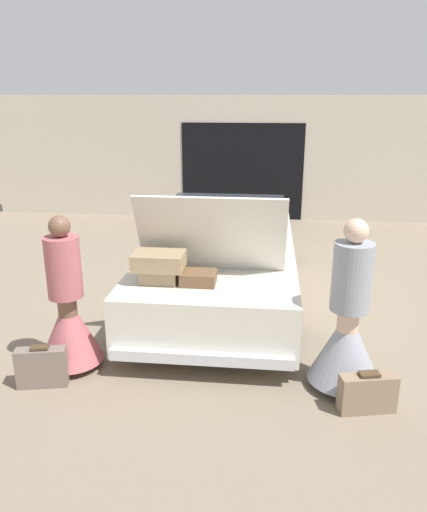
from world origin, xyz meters
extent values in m
plane|color=#7F705B|center=(0.00, 0.00, 0.00)|extent=(40.00, 40.00, 0.00)
cube|color=beige|center=(0.00, 4.69, 1.40)|extent=(12.00, 0.12, 2.80)
cube|color=black|center=(0.00, 4.61, 1.10)|extent=(2.80, 0.02, 2.20)
cube|color=silver|center=(0.00, 0.00, 0.51)|extent=(1.98, 5.01, 0.66)
cube|color=#1E2328|center=(0.00, 0.30, 1.05)|extent=(1.74, 1.60, 0.42)
cylinder|color=black|center=(-0.92, 1.55, 0.33)|extent=(0.18, 0.66, 0.66)
cylinder|color=black|center=(0.92, 1.55, 0.33)|extent=(0.18, 0.66, 0.66)
cylinder|color=black|center=(-0.92, -1.50, 0.33)|extent=(0.18, 0.66, 0.66)
cylinder|color=black|center=(0.92, -1.50, 0.33)|extent=(0.18, 0.66, 0.66)
cube|color=silver|center=(0.00, -2.54, 0.28)|extent=(1.88, 0.10, 0.12)
cube|color=silver|center=(0.00, -1.61, 1.31)|extent=(1.68, 0.49, 0.96)
cube|color=#9E8460|center=(-0.54, -1.92, 0.92)|extent=(0.40, 0.27, 0.16)
cube|color=brown|center=(-0.11, -1.92, 0.91)|extent=(0.38, 0.31, 0.14)
cube|color=#9E8460|center=(-0.54, -1.92, 1.09)|extent=(0.55, 0.39, 0.18)
cylinder|color=brown|center=(-1.43, -2.36, 0.41)|extent=(0.20, 0.20, 0.81)
cone|color=#B25B60|center=(-1.43, -2.36, 0.45)|extent=(0.68, 0.68, 0.73)
cylinder|color=#B25B60|center=(-1.43, -2.36, 1.13)|extent=(0.36, 0.36, 0.64)
sphere|color=brown|center=(-1.43, -2.36, 1.56)|extent=(0.22, 0.22, 0.22)
cylinder|color=beige|center=(1.43, -2.45, 0.42)|extent=(0.21, 0.21, 0.84)
cone|color=#9399A3|center=(1.43, -2.45, 0.46)|extent=(0.72, 0.72, 0.76)
cylinder|color=#9399A3|center=(1.43, -2.45, 1.18)|extent=(0.38, 0.38, 0.67)
sphere|color=beige|center=(1.43, -2.45, 1.62)|extent=(0.23, 0.23, 0.23)
cube|color=#75665B|center=(-1.58, -2.77, 0.20)|extent=(0.52, 0.25, 0.41)
cube|color=#4C3823|center=(-1.58, -2.77, 0.43)|extent=(0.19, 0.12, 0.02)
cube|color=#8C7259|center=(1.59, -2.84, 0.18)|extent=(0.55, 0.28, 0.37)
cube|color=#4C3823|center=(1.59, -2.84, 0.39)|extent=(0.20, 0.14, 0.02)
camera|label=1|loc=(0.62, -6.96, 2.81)|focal=35.00mm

